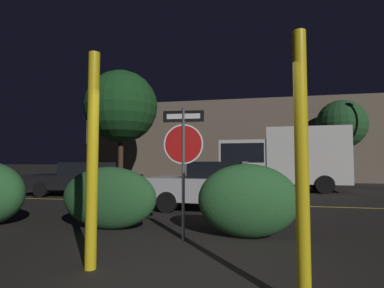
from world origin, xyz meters
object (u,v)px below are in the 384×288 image
(yellow_pole_left, at_px, (92,159))
(passing_car_2, at_px, (216,185))
(hedge_bush_2, at_px, (247,200))
(hedge_bush_1, at_px, (109,198))
(stop_sign, at_px, (183,147))
(tree_0, at_px, (121,107))
(tree_1, at_px, (341,125))
(delivery_truck, at_px, (281,157))
(passing_car_1, at_px, (85,179))
(yellow_pole_right, at_px, (302,167))

(yellow_pole_left, distance_m, passing_car_2, 5.55)
(hedge_bush_2, bearing_deg, hedge_bush_1, 177.44)
(stop_sign, bearing_deg, tree_0, 116.48)
(passing_car_2, bearing_deg, tree_1, -25.60)
(yellow_pole_left, height_order, delivery_truck, delivery_truck)
(hedge_bush_1, xyz_separation_m, tree_1, (8.66, 14.54, 3.16))
(hedge_bush_2, distance_m, tree_1, 16.03)
(yellow_pole_left, bearing_deg, tree_0, 113.63)
(tree_0, bearing_deg, passing_car_1, -80.96)
(passing_car_2, bearing_deg, hedge_bush_2, -158.02)
(stop_sign, height_order, yellow_pole_left, yellow_pole_left)
(delivery_truck, bearing_deg, stop_sign, 167.74)
(yellow_pole_left, relative_size, delivery_truck, 0.49)
(stop_sign, distance_m, yellow_pole_right, 2.99)
(stop_sign, height_order, yellow_pole_right, yellow_pole_right)
(yellow_pole_left, bearing_deg, passing_car_1, 121.78)
(yellow_pole_left, relative_size, tree_0, 0.43)
(hedge_bush_2, distance_m, passing_car_2, 3.39)
(yellow_pole_right, bearing_deg, hedge_bush_2, 102.44)
(yellow_pole_right, distance_m, passing_car_1, 11.58)
(stop_sign, bearing_deg, passing_car_2, 83.44)
(hedge_bush_1, bearing_deg, yellow_pole_left, -68.19)
(hedge_bush_1, xyz_separation_m, passing_car_2, (1.99, 3.10, 0.06))
(stop_sign, bearing_deg, tree_1, 61.86)
(hedge_bush_2, bearing_deg, yellow_pole_left, -134.01)
(stop_sign, xyz_separation_m, yellow_pole_right, (1.80, -2.37, -0.34))
(yellow_pole_right, height_order, tree_1, tree_1)
(yellow_pole_left, height_order, passing_car_2, yellow_pole_left)
(tree_1, bearing_deg, delivery_truck, -131.53)
(passing_car_2, xyz_separation_m, delivery_truck, (2.49, 6.72, 0.94))
(hedge_bush_2, xyz_separation_m, passing_car_1, (-7.06, 5.89, 0.00))
(passing_car_2, xyz_separation_m, tree_1, (6.67, 11.44, 3.10))
(hedge_bush_2, height_order, tree_1, tree_1)
(stop_sign, relative_size, tree_1, 0.46)
(stop_sign, bearing_deg, yellow_pole_left, -120.50)
(hedge_bush_1, height_order, passing_car_2, passing_car_2)
(hedge_bush_2, xyz_separation_m, passing_car_2, (-1.01, 3.24, 0.02))
(hedge_bush_1, distance_m, passing_car_2, 3.69)
(hedge_bush_2, bearing_deg, tree_0, 125.33)
(stop_sign, relative_size, hedge_bush_2, 1.29)
(passing_car_1, distance_m, tree_1, 15.78)
(yellow_pole_right, height_order, passing_car_2, yellow_pole_right)
(hedge_bush_2, bearing_deg, passing_car_1, 140.20)
(hedge_bush_1, relative_size, tree_0, 0.31)
(yellow_pole_right, distance_m, passing_car_2, 6.25)
(hedge_bush_1, xyz_separation_m, tree_0, (-4.90, 11.01, 4.18))
(tree_1, bearing_deg, tree_0, -165.43)
(hedge_bush_1, xyz_separation_m, delivery_truck, (4.48, 9.82, 1.00))
(delivery_truck, bearing_deg, passing_car_1, 117.69)
(passing_car_2, bearing_deg, yellow_pole_left, 173.40)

